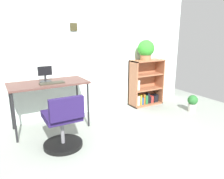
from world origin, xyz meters
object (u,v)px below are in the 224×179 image
object	(u,v)px
office_chair	(63,125)
potted_plant_on_shelf	(146,49)
desk	(49,86)
keyboard	(52,83)
monitor	(45,75)
potted_plant_floor	(192,103)
bookshelf_low	(145,85)

from	to	relation	value
office_chair	potted_plant_on_shelf	bearing A→B (deg)	23.52
desk	keyboard	size ratio (longest dim) A/B	3.24
monitor	office_chair	size ratio (longest dim) A/B	0.32
potted_plant_on_shelf	potted_plant_floor	world-z (taller)	potted_plant_on_shelf
desk	office_chair	world-z (taller)	same
monitor	office_chair	xyz separation A→B (m)	(0.01, -0.76, -0.54)
monitor	keyboard	distance (m)	0.20
keyboard	bookshelf_low	size ratio (longest dim) A/B	0.38
office_chair	bookshelf_low	xyz separation A→B (m)	(2.05, 0.93, 0.09)
keyboard	potted_plant_on_shelf	bearing A→B (deg)	7.75
bookshelf_low	potted_plant_on_shelf	distance (m)	0.75
keyboard	bookshelf_low	xyz separation A→B (m)	(2.01, 0.32, -0.35)
potted_plant_on_shelf	desk	bearing A→B (deg)	-175.51
potted_plant_floor	office_chair	bearing A→B (deg)	-177.65
monitor	potted_plant_on_shelf	distance (m)	2.04
keyboard	potted_plant_floor	xyz separation A→B (m)	(2.54, -0.50, -0.58)
bookshelf_low	potted_plant_floor	size ratio (longest dim) A/B	2.92
bookshelf_low	potted_plant_floor	xyz separation A→B (m)	(0.53, -0.82, -0.24)
keyboard	office_chair	bearing A→B (deg)	-94.21
monitor	keyboard	size ratio (longest dim) A/B	0.68
bookshelf_low	potted_plant_on_shelf	world-z (taller)	potted_plant_on_shelf
desk	office_chair	bearing A→B (deg)	-91.28
office_chair	potted_plant_floor	bearing A→B (deg)	2.35
monitor	bookshelf_low	xyz separation A→B (m)	(2.07, 0.16, -0.45)
office_chair	monitor	bearing A→B (deg)	90.97
bookshelf_low	potted_plant_on_shelf	xyz separation A→B (m)	(-0.05, -0.05, 0.75)
office_chair	potted_plant_on_shelf	xyz separation A→B (m)	(2.00, 0.87, 0.84)
office_chair	potted_plant_floor	xyz separation A→B (m)	(2.58, 0.11, -0.15)
bookshelf_low	keyboard	bearing A→B (deg)	-170.94
potted_plant_on_shelf	potted_plant_floor	size ratio (longest dim) A/B	1.23
potted_plant_on_shelf	monitor	bearing A→B (deg)	-176.89
bookshelf_low	potted_plant_floor	world-z (taller)	bookshelf_low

